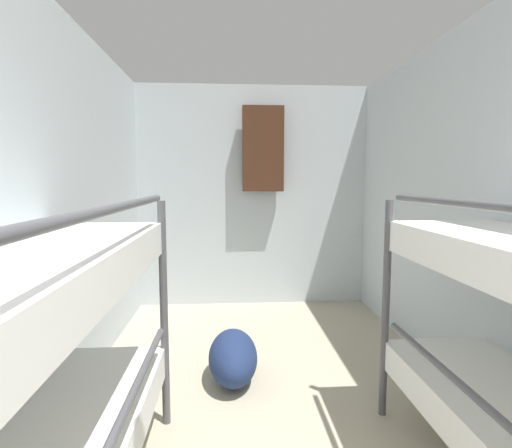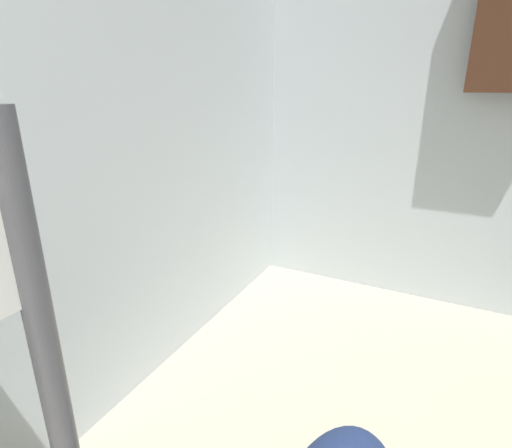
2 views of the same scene
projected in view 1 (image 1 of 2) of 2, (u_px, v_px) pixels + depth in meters
name	position (u px, v px, depth m)	size (l,w,h in m)	color
wall_left	(31.00, 216.00, 2.06)	(0.06, 4.73, 2.43)	silver
wall_right	(508.00, 213.00, 2.23)	(0.06, 4.73, 2.43)	silver
wall_back	(253.00, 197.00, 4.46)	(2.64, 0.06, 2.43)	silver
bunk_stack_left_near	(16.00, 391.00, 1.25)	(0.65, 1.86, 1.32)	#4C4C51
duffel_bag	(233.00, 357.00, 2.78)	(0.34, 0.62, 0.34)	navy
hanging_coat	(263.00, 149.00, 4.27)	(0.44, 0.12, 0.90)	#472819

